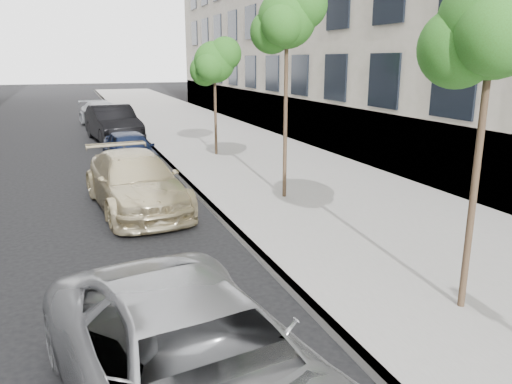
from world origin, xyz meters
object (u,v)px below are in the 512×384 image
tree_mid (288,19)px  sedan_black (113,123)px  sedan_blue (130,150)px  minivan (196,370)px  suv (135,182)px  tree_near (495,24)px  sedan_rear (103,114)px  tree_far (215,62)px

tree_mid → sedan_black: 12.99m
tree_mid → sedan_black: bearing=105.6°
sedan_blue → tree_mid: bearing=-64.3°
sedan_blue → sedan_black: bearing=85.7°
tree_mid → sedan_black: tree_mid is taller
tree_mid → minivan: size_ratio=1.06×
tree_mid → sedan_black: size_ratio=1.07×
suv → sedan_black: 11.30m
tree_near → minivan: 5.54m
tree_mid → sedan_rear: 18.18m
sedan_rear → sedan_blue: bearing=-99.0°
tree_near → sedan_black: tree_near is taller
tree_near → tree_far: (0.00, 13.00, -0.54)m
sedan_black → minivan: bearing=-99.9°
tree_near → sedan_blue: tree_near is taller
tree_near → sedan_rear: size_ratio=1.02×
suv → sedan_blue: 5.08m
suv → sedan_black: size_ratio=0.97×
suv → sedan_blue: size_ratio=1.28×
tree_near → tree_far: bearing=90.0°
tree_mid → sedan_black: (-3.34, 11.97, -3.79)m
suv → tree_far: bearing=51.2°
tree_near → minivan: (-4.26, -0.97, -3.40)m
tree_mid → suv: bearing=169.8°
tree_mid → minivan: tree_mid is taller
tree_mid → sedan_blue: size_ratio=1.42×
tree_far → sedan_black: bearing=121.4°
sedan_black → tree_near: bearing=-86.9°
tree_near → tree_far: tree_near is taller
sedan_rear → sedan_black: bearing=-98.5°
minivan → sedan_black: (0.92, 19.44, 0.12)m
tree_far → suv: (-3.80, -5.81, -2.86)m
tree_near → suv: size_ratio=1.00×
suv → sedan_black: bearing=82.1°
minivan → sedan_rear: minivan is taller
sedan_blue → suv: bearing=-99.7°
tree_far → minivan: size_ratio=0.86×
suv → sedan_rear: (0.36, 16.73, -0.01)m
sedan_black → sedan_rear: 5.45m
tree_far → sedan_blue: size_ratio=1.15×
suv → sedan_blue: suv is taller
tree_near → suv: bearing=117.8°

